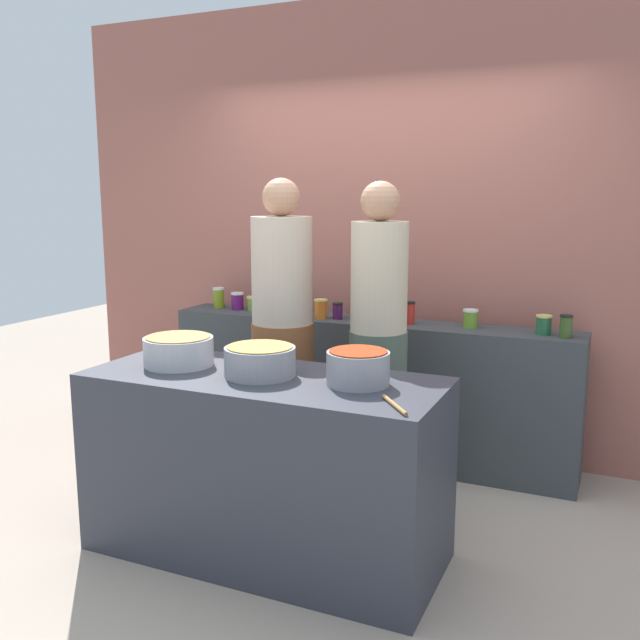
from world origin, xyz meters
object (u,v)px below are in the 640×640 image
preserve_jar_3 (290,304)px  cook_with_tongs (283,351)px  wooden_spoon (395,405)px  preserve_jar_10 (544,325)px  preserve_jar_5 (338,311)px  preserve_jar_0 (219,298)px  preserve_jar_4 (321,309)px  preserve_jar_1 (238,301)px  cook_in_cap (378,358)px  preserve_jar_8 (409,313)px  preserve_jar_2 (252,303)px  preserve_jar_11 (566,326)px  preserve_jar_6 (357,310)px  preserve_jar_9 (470,318)px  cooking_pot_center (260,361)px  cooking_pot_right (358,368)px  preserve_jar_7 (380,313)px  cooking_pot_left (179,351)px

preserve_jar_3 → cook_with_tongs: cook_with_tongs is taller
wooden_spoon → preserve_jar_10: bearing=76.5°
preserve_jar_10 → wooden_spoon: 1.65m
preserve_jar_10 → preserve_jar_5: bearing=-178.7°
preserve_jar_0 → preserve_jar_4: bearing=-6.9°
preserve_jar_1 → preserve_jar_5: (0.79, -0.06, -0.01)m
preserve_jar_10 → cook_in_cap: cook_in_cap is taller
preserve_jar_5 → preserve_jar_8: size_ratio=0.76×
preserve_jar_2 → preserve_jar_11: preserve_jar_11 is taller
preserve_jar_3 → preserve_jar_5: preserve_jar_3 is taller
preserve_jar_1 → cook_with_tongs: cook_with_tongs is taller
preserve_jar_6 → cook_in_cap: cook_in_cap is taller
preserve_jar_2 → preserve_jar_11: bearing=-2.4°
wooden_spoon → cook_with_tongs: size_ratio=0.14×
preserve_jar_9 → cooking_pot_center: size_ratio=0.34×
preserve_jar_1 → preserve_jar_4: bearing=-7.0°
preserve_jar_11 → cooking_pot_right: size_ratio=0.47×
preserve_jar_10 → cook_with_tongs: size_ratio=0.06×
preserve_jar_3 → preserve_jar_8: size_ratio=0.82×
preserve_jar_4 → preserve_jar_5: (0.11, 0.03, -0.01)m
preserve_jar_3 → cooking_pot_right: (1.05, -1.42, -0.01)m
cooking_pot_center → preserve_jar_4: bearing=102.1°
preserve_jar_2 → preserve_jar_5: bearing=-5.5°
preserve_jar_8 → preserve_jar_4: bearing=-175.0°
wooden_spoon → cook_in_cap: 1.11m
preserve_jar_1 → preserve_jar_3: (0.40, 0.04, -0.00)m
preserve_jar_7 → preserve_jar_5: bearing=173.9°
preserve_jar_1 → preserve_jar_9: preserve_jar_1 is taller
preserve_jar_3 → preserve_jar_9: 1.25m
cooking_pot_left → wooden_spoon: size_ratio=1.39×
cooking_pot_right → wooden_spoon: size_ratio=1.14×
preserve_jar_4 → preserve_jar_5: size_ratio=1.18×
preserve_jar_2 → preserve_jar_9: size_ratio=0.89×
preserve_jar_6 → preserve_jar_2: bearing=-179.4°
preserve_jar_3 → preserve_jar_6: same height
preserve_jar_3 → preserve_jar_5: bearing=-14.3°
preserve_jar_1 → preserve_jar_6: size_ratio=1.04×
cook_with_tongs → preserve_jar_3: bearing=113.1°
preserve_jar_4 → preserve_jar_11: preserve_jar_11 is taller
preserve_jar_1 → cook_with_tongs: 0.98m
preserve_jar_2 → preserve_jar_10: (1.97, -0.04, 0.01)m
cook_with_tongs → preserve_jar_10: bearing=24.8°
preserve_jar_6 → cooking_pot_left: 1.48m
cooking_pot_right → preserve_jar_3: bearing=126.4°
preserve_jar_10 → cooking_pot_right: size_ratio=0.40×
preserve_jar_7 → cooking_pot_left: size_ratio=0.37×
preserve_jar_2 → cooking_pot_right: (1.33, -1.38, -0.00)m
preserve_jar_1 → preserve_jar_9: bearing=0.3°
preserve_jar_7 → cooking_pot_right: 1.33m
preserve_jar_4 → preserve_jar_11: bearing=0.2°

